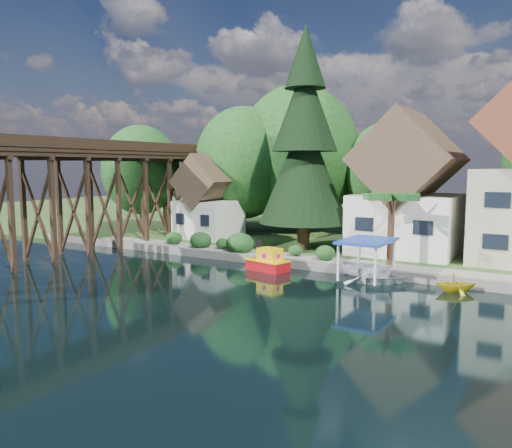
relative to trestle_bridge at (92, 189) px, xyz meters
The scene contains 15 objects.
ground 17.64m from the trestle_bridge, 17.91° to the right, with size 140.00×140.00×0.00m, color black.
bank 33.36m from the trestle_bridge, 60.97° to the left, with size 140.00×52.00×0.50m, color #2C461C.
seawall 20.82m from the trestle_bridge, ahead, with size 60.00×0.40×0.62m, color slate.
promenade 22.90m from the trestle_bridge, 10.63° to the left, with size 50.00×2.60×0.06m, color gray.
trestle_bridge is the anchor object (origin of this frame).
house_left 25.42m from the trestle_bridge, 25.21° to the left, with size 7.64×8.64×11.02m.
shed 10.69m from the trestle_bridge, 61.81° to the left, with size 5.09×5.40×7.85m.
bg_trees 23.48m from the trestle_bridge, 43.41° to the left, with size 49.90×13.30×10.57m.
shrubs 12.79m from the trestle_bridge, 19.72° to the left, with size 15.76×2.47×1.70m.
conifer 17.76m from the trestle_bridge, 26.73° to the left, with size 7.15×7.15×17.61m.
palm_tree 23.93m from the trestle_bridge, 11.38° to the left, with size 3.95×3.95×5.18m.
tugboat 16.74m from the trestle_bridge, ahead, with size 3.19×2.19×2.11m.
boat_white_a 23.79m from the trestle_bridge, ahead, with size 3.10×4.35×0.90m, color silver.
boat_canopy 23.33m from the trestle_bridge, ahead, with size 3.36×4.19×2.66m.
boat_yellow 28.61m from the trestle_bridge, ahead, with size 1.95×2.25×1.19m, color gold.
Camera 1 is at (16.73, -23.20, 7.22)m, focal length 35.00 mm.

